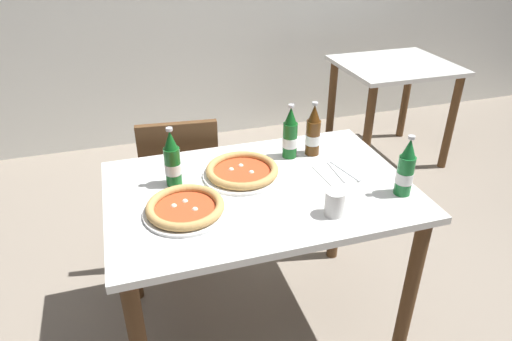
{
  "coord_description": "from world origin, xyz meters",
  "views": [
    {
      "loc": [
        -0.47,
        -1.49,
        1.71
      ],
      "look_at": [
        0.0,
        0.05,
        0.8
      ],
      "focal_mm": 32.31,
      "sensor_mm": 36.0,
      "label": 1
    }
  ],
  "objects_px": {
    "beer_bottle_left": "(172,161)",
    "chair_behind_table": "(181,180)",
    "pizza_margherita_near": "(185,208)",
    "beer_bottle_center": "(313,133)",
    "beer_bottle_extra": "(290,135)",
    "napkin_with_cutlery": "(341,172)",
    "dining_table_main": "(260,211)",
    "dining_table_background": "(393,84)",
    "pizza_marinara_far": "(242,171)",
    "beer_bottle_right": "(406,170)",
    "paper_cup": "(335,203)"
  },
  "relations": [
    {
      "from": "dining_table_main",
      "to": "dining_table_background",
      "type": "relative_size",
      "value": 1.5
    },
    {
      "from": "pizza_marinara_far",
      "to": "beer_bottle_extra",
      "type": "height_order",
      "value": "beer_bottle_extra"
    },
    {
      "from": "dining_table_main",
      "to": "beer_bottle_left",
      "type": "bearing_deg",
      "value": 158.46
    },
    {
      "from": "napkin_with_cutlery",
      "to": "chair_behind_table",
      "type": "bearing_deg",
      "value": 135.03
    },
    {
      "from": "napkin_with_cutlery",
      "to": "paper_cup",
      "type": "distance_m",
      "value": 0.31
    },
    {
      "from": "beer_bottle_extra",
      "to": "napkin_with_cutlery",
      "type": "bearing_deg",
      "value": -52.87
    },
    {
      "from": "pizza_marinara_far",
      "to": "beer_bottle_right",
      "type": "xyz_separation_m",
      "value": [
        0.56,
        -0.31,
        0.08
      ]
    },
    {
      "from": "pizza_marinara_far",
      "to": "beer_bottle_left",
      "type": "bearing_deg",
      "value": 176.72
    },
    {
      "from": "dining_table_background",
      "to": "beer_bottle_extra",
      "type": "bearing_deg",
      "value": -138.01
    },
    {
      "from": "beer_bottle_left",
      "to": "chair_behind_table",
      "type": "bearing_deg",
      "value": 80.57
    },
    {
      "from": "pizza_marinara_far",
      "to": "napkin_with_cutlery",
      "type": "bearing_deg",
      "value": -13.98
    },
    {
      "from": "beer_bottle_left",
      "to": "beer_bottle_center",
      "type": "height_order",
      "value": "same"
    },
    {
      "from": "dining_table_main",
      "to": "paper_cup",
      "type": "bearing_deg",
      "value": -51.75
    },
    {
      "from": "dining_table_main",
      "to": "dining_table_background",
      "type": "distance_m",
      "value": 1.98
    },
    {
      "from": "dining_table_main",
      "to": "beer_bottle_left",
      "type": "height_order",
      "value": "beer_bottle_left"
    },
    {
      "from": "pizza_marinara_far",
      "to": "beer_bottle_extra",
      "type": "xyz_separation_m",
      "value": [
        0.25,
        0.1,
        0.08
      ]
    },
    {
      "from": "beer_bottle_extra",
      "to": "beer_bottle_center",
      "type": "bearing_deg",
      "value": -2.56
    },
    {
      "from": "dining_table_main",
      "to": "beer_bottle_right",
      "type": "height_order",
      "value": "beer_bottle_right"
    },
    {
      "from": "pizza_marinara_far",
      "to": "beer_bottle_center",
      "type": "xyz_separation_m",
      "value": [
        0.35,
        0.1,
        0.08
      ]
    },
    {
      "from": "beer_bottle_center",
      "to": "napkin_with_cutlery",
      "type": "distance_m",
      "value": 0.23
    },
    {
      "from": "chair_behind_table",
      "to": "beer_bottle_right",
      "type": "relative_size",
      "value": 3.44
    },
    {
      "from": "pizza_marinara_far",
      "to": "napkin_with_cutlery",
      "type": "distance_m",
      "value": 0.42
    },
    {
      "from": "napkin_with_cutlery",
      "to": "beer_bottle_right",
      "type": "bearing_deg",
      "value": -54.38
    },
    {
      "from": "pizza_marinara_far",
      "to": "beer_bottle_right",
      "type": "distance_m",
      "value": 0.64
    },
    {
      "from": "beer_bottle_center",
      "to": "beer_bottle_right",
      "type": "xyz_separation_m",
      "value": [
        0.2,
        -0.41,
        0.0
      ]
    },
    {
      "from": "pizza_margherita_near",
      "to": "beer_bottle_center",
      "type": "relative_size",
      "value": 1.25
    },
    {
      "from": "dining_table_background",
      "to": "pizza_margherita_near",
      "type": "distance_m",
      "value": 2.28
    },
    {
      "from": "pizza_marinara_far",
      "to": "beer_bottle_center",
      "type": "relative_size",
      "value": 1.33
    },
    {
      "from": "chair_behind_table",
      "to": "napkin_with_cutlery",
      "type": "xyz_separation_m",
      "value": [
        0.6,
        -0.6,
        0.27
      ]
    },
    {
      "from": "pizza_margherita_near",
      "to": "napkin_with_cutlery",
      "type": "height_order",
      "value": "pizza_margherita_near"
    },
    {
      "from": "beer_bottle_left",
      "to": "dining_table_background",
      "type": "bearing_deg",
      "value": 34.31
    },
    {
      "from": "pizza_margherita_near",
      "to": "beer_bottle_left",
      "type": "xyz_separation_m",
      "value": [
        -0.01,
        0.22,
        0.08
      ]
    },
    {
      "from": "beer_bottle_center",
      "to": "napkin_with_cutlery",
      "type": "relative_size",
      "value": 1.29
    },
    {
      "from": "beer_bottle_left",
      "to": "napkin_with_cutlery",
      "type": "height_order",
      "value": "beer_bottle_left"
    },
    {
      "from": "beer_bottle_right",
      "to": "beer_bottle_left",
      "type": "bearing_deg",
      "value": 158.38
    },
    {
      "from": "pizza_margherita_near",
      "to": "beer_bottle_center",
      "type": "bearing_deg",
      "value": 25.55
    },
    {
      "from": "pizza_margherita_near",
      "to": "beer_bottle_extra",
      "type": "bearing_deg",
      "value": 30.37
    },
    {
      "from": "chair_behind_table",
      "to": "napkin_with_cutlery",
      "type": "bearing_deg",
      "value": 140.81
    },
    {
      "from": "pizza_marinara_far",
      "to": "paper_cup",
      "type": "relative_size",
      "value": 3.45
    },
    {
      "from": "chair_behind_table",
      "to": "pizza_marinara_far",
      "type": "distance_m",
      "value": 0.61
    },
    {
      "from": "dining_table_background",
      "to": "pizza_margherita_near",
      "type": "xyz_separation_m",
      "value": [
        -1.77,
        -1.43,
        0.18
      ]
    },
    {
      "from": "beer_bottle_left",
      "to": "beer_bottle_center",
      "type": "bearing_deg",
      "value": 7.47
    },
    {
      "from": "beer_bottle_left",
      "to": "beer_bottle_right",
      "type": "xyz_separation_m",
      "value": [
        0.83,
        -0.33,
        0.0
      ]
    },
    {
      "from": "chair_behind_table",
      "to": "dining_table_main",
      "type": "bearing_deg",
      "value": 117.21
    },
    {
      "from": "pizza_margherita_near",
      "to": "beer_bottle_right",
      "type": "bearing_deg",
      "value": -7.94
    },
    {
      "from": "beer_bottle_left",
      "to": "paper_cup",
      "type": "bearing_deg",
      "value": -36.21
    },
    {
      "from": "beer_bottle_center",
      "to": "pizza_marinara_far",
      "type": "bearing_deg",
      "value": -164.41
    },
    {
      "from": "dining_table_background",
      "to": "napkin_with_cutlery",
      "type": "xyz_separation_m",
      "value": [
        -1.09,
        -1.33,
        0.16
      ]
    },
    {
      "from": "paper_cup",
      "to": "napkin_with_cutlery",
      "type": "bearing_deg",
      "value": 58.93
    },
    {
      "from": "beer_bottle_extra",
      "to": "paper_cup",
      "type": "xyz_separation_m",
      "value": [
        -0.01,
        -0.47,
        -0.06
      ]
    }
  ]
}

